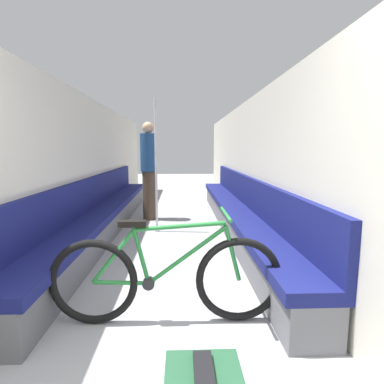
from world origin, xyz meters
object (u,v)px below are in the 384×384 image
bicycle (167,278)px  grab_pole_near (156,169)px  bench_seat_row_right (237,213)px  bench_seat_row_left (105,214)px  passenger_standing (149,170)px

bicycle → grab_pole_near: 2.66m
bench_seat_row_right → grab_pole_near: (-1.28, 0.03, 0.72)m
bench_seat_row_left → grab_pole_near: size_ratio=2.85×
bench_seat_row_left → grab_pole_near: (0.82, 0.03, 0.72)m
bench_seat_row_left → passenger_standing: (0.61, 0.89, 0.64)m
bench_seat_row_right → bicycle: bearing=-111.7°
bicycle → bench_seat_row_right: bearing=76.8°
bench_seat_row_left → bicycle: size_ratio=3.37×
bench_seat_row_right → bench_seat_row_left: bearing=180.0°
grab_pole_near → passenger_standing: 0.88m
bench_seat_row_left → bicycle: (1.09, -2.53, 0.06)m
bench_seat_row_right → grab_pole_near: grab_pole_near is taller
bench_seat_row_left → passenger_standing: bearing=55.2°
bench_seat_row_right → bicycle: (-1.01, -2.53, 0.06)m
grab_pole_near → passenger_standing: size_ratio=1.15×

